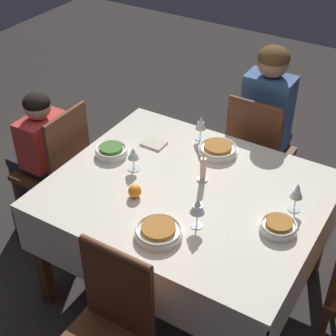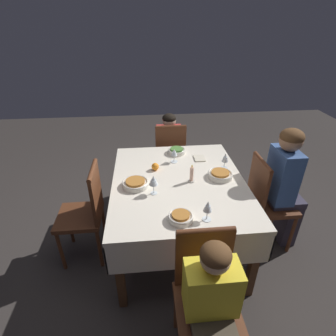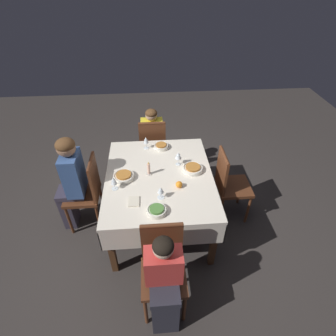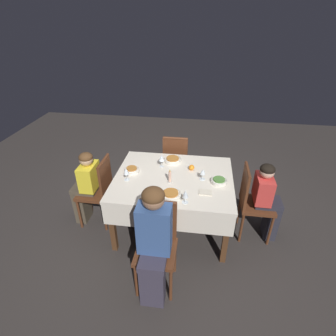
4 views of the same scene
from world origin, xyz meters
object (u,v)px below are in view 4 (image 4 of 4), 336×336
(wine_glass_north, at_px, (185,194))
(napkin_red_folded, at_px, (205,192))
(person_adult_denim, at_px, (154,241))
(bowl_south, at_px, (173,160))
(chair_south, at_px, (176,160))
(person_child_red, at_px, (267,199))
(dining_table, at_px, (173,183))
(orange_fruit, at_px, (192,168))
(bowl_east, at_px, (132,170))
(wine_glass_west, at_px, (203,172))
(bowl_west, at_px, (219,181))
(chair_north, at_px, (157,242))
(person_child_yellow, at_px, (86,185))
(wine_glass_east, at_px, (126,172))
(bowl_north, at_px, (171,194))
(candle_centerpiece, at_px, (170,177))
(chair_west, at_px, (252,200))
(chair_east, at_px, (99,188))
(wine_glass_south, at_px, (162,158))

(wine_glass_north, relative_size, napkin_red_folded, 1.13)
(person_adult_denim, distance_m, bowl_south, 1.34)
(chair_south, relative_size, person_child_red, 0.93)
(dining_table, relative_size, orange_fruit, 20.04)
(bowl_east, relative_size, bowl_south, 0.78)
(bowl_east, bearing_deg, person_child_red, 177.47)
(dining_table, distance_m, wine_glass_west, 0.38)
(bowl_west, xyz_separation_m, bowl_east, (1.04, -0.10, 0.00))
(chair_north, distance_m, bowl_east, 1.01)
(chair_south, relative_size, person_child_yellow, 0.93)
(chair_north, distance_m, wine_glass_east, 0.89)
(chair_north, distance_m, bowl_south, 1.21)
(wine_glass_east, bearing_deg, bowl_north, 155.92)
(chair_north, xyz_separation_m, bowl_east, (0.46, -0.87, 0.25))
(person_child_red, height_order, orange_fruit, person_child_red)
(chair_south, xyz_separation_m, candle_centerpiece, (-0.03, 0.92, 0.28))
(chair_west, bearing_deg, candle_centerpiece, 95.33)
(wine_glass_east, height_order, candle_centerpiece, candle_centerpiece)
(candle_centerpiece, bearing_deg, wine_glass_north, 120.23)
(wine_glass_west, height_order, napkin_red_folded, wine_glass_west)
(person_child_red, distance_m, bowl_north, 1.16)
(bowl_west, bearing_deg, chair_south, -55.76)
(dining_table, height_order, orange_fruit, orange_fruit)
(chair_north, height_order, wine_glass_east, chair_north)
(chair_south, distance_m, bowl_south, 0.51)
(chair_east, distance_m, bowl_north, 1.03)
(orange_fruit, bearing_deg, chair_east, 12.09)
(person_child_yellow, height_order, wine_glass_north, person_child_yellow)
(wine_glass_south, height_order, candle_centerpiece, wine_glass_south)
(bowl_south, relative_size, wine_glass_south, 1.35)
(wine_glass_north, relative_size, wine_glass_west, 1.10)
(candle_centerpiece, bearing_deg, bowl_north, 99.68)
(person_adult_denim, bearing_deg, wine_glass_south, 95.63)
(person_child_red, xyz_separation_m, wine_glass_north, (0.92, 0.44, 0.29))
(wine_glass_east, bearing_deg, chair_south, -116.20)
(dining_table, distance_m, candle_centerpiece, 0.19)
(chair_south, height_order, wine_glass_west, chair_south)
(chair_west, xyz_separation_m, chair_south, (1.00, -0.83, 0.00))
(chair_west, xyz_separation_m, wine_glass_south, (1.11, -0.24, 0.34))
(person_adult_denim, distance_m, wine_glass_north, 0.58)
(bowl_west, height_order, bowl_south, same)
(wine_glass_west, distance_m, bowl_south, 0.55)
(chair_east, distance_m, person_adult_denim, 1.27)
(bowl_west, xyz_separation_m, wine_glass_east, (1.05, 0.08, 0.08))
(dining_table, height_order, chair_west, chair_west)
(wine_glass_east, xyz_separation_m, orange_fruit, (-0.73, -0.32, -0.08))
(chair_east, xyz_separation_m, person_child_yellow, (0.16, -0.00, 0.04))
(dining_table, bearing_deg, person_adult_denim, 86.48)
(person_child_red, bearing_deg, napkin_red_folded, 108.68)
(chair_east, distance_m, person_child_red, 2.03)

